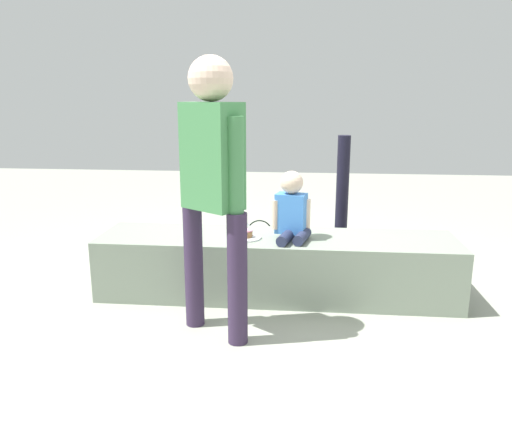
# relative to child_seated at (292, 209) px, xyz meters

# --- Properties ---
(ground_plane) EXTENTS (12.00, 12.00, 0.00)m
(ground_plane) POSITION_rel_child_seated_xyz_m (-0.11, 0.04, -0.66)
(ground_plane) COLOR #969A8B
(concrete_ledge) EXTENTS (2.58, 0.59, 0.44)m
(concrete_ledge) POSITION_rel_child_seated_xyz_m (-0.11, 0.04, -0.43)
(concrete_ledge) COLOR gray
(concrete_ledge) RESTS_ON ground_plane
(child_seated) EXTENTS (0.28, 0.34, 0.48)m
(child_seated) POSITION_rel_child_seated_xyz_m (0.00, 0.00, 0.00)
(child_seated) COLOR #262C4A
(child_seated) RESTS_ON concrete_ledge
(adult_standing) EXTENTS (0.42, 0.36, 1.66)m
(adult_standing) POSITION_rel_child_seated_xyz_m (-0.45, -0.62, 0.34)
(adult_standing) COLOR #342541
(adult_standing) RESTS_ON ground_plane
(cake_plate) EXTENTS (0.22, 0.22, 0.06)m
(cake_plate) POSITION_rel_child_seated_xyz_m (-0.33, -0.03, -0.19)
(cake_plate) COLOR white
(cake_plate) RESTS_ON concrete_ledge
(gift_bag) EXTENTS (0.19, 0.11, 0.35)m
(gift_bag) POSITION_rel_child_seated_xyz_m (0.05, 1.08, -0.50)
(gift_bag) COLOR #4C99E0
(gift_bag) RESTS_ON ground_plane
(railing_post) EXTENTS (0.36, 0.36, 1.11)m
(railing_post) POSITION_rel_child_seated_xyz_m (0.42, 0.88, -0.24)
(railing_post) COLOR black
(railing_post) RESTS_ON ground_plane
(water_bottle_near_gift) EXTENTS (0.07, 0.07, 0.22)m
(water_bottle_near_gift) POSITION_rel_child_seated_xyz_m (-0.50, 1.39, -0.56)
(water_bottle_near_gift) COLOR silver
(water_bottle_near_gift) RESTS_ON ground_plane
(water_bottle_far_side) EXTENTS (0.07, 0.07, 0.21)m
(water_bottle_far_side) POSITION_rel_child_seated_xyz_m (-1.08, 1.34, -0.56)
(water_bottle_far_side) COLOR silver
(water_bottle_far_side) RESTS_ON ground_plane
(handbag_black_leather) EXTENTS (0.31, 0.11, 0.33)m
(handbag_black_leather) POSITION_rel_child_seated_xyz_m (-0.31, 0.95, -0.54)
(handbag_black_leather) COLOR black
(handbag_black_leather) RESTS_ON ground_plane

